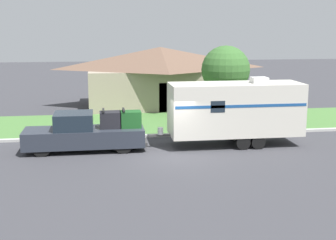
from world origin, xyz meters
The scene contains 8 objects.
ground_plane centered at (0.00, 0.00, 0.00)m, with size 120.00×120.00×0.00m, color #38383D.
curb_strip centered at (0.00, 3.75, 0.07)m, with size 80.00×0.30×0.14m.
lawn_strip centered at (0.00, 7.40, 0.01)m, with size 80.00×7.00×0.03m.
house_across_street centered at (1.38, 13.88, 2.30)m, with size 11.54×6.73×4.44m.
pickup_truck centered at (-3.93, 1.39, 0.88)m, with size 5.89×1.92×2.02m.
travel_trailer centered at (3.57, 1.39, 1.86)m, with size 7.77×2.23×3.46m.
mailbox centered at (-4.18, 4.42, 0.99)m, with size 0.48×0.20×1.29m.
tree_in_yard centered at (4.53, 6.92, 3.31)m, with size 3.00×3.00×4.82m.
Camera 1 is at (-3.21, -21.12, 6.00)m, focal length 50.00 mm.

